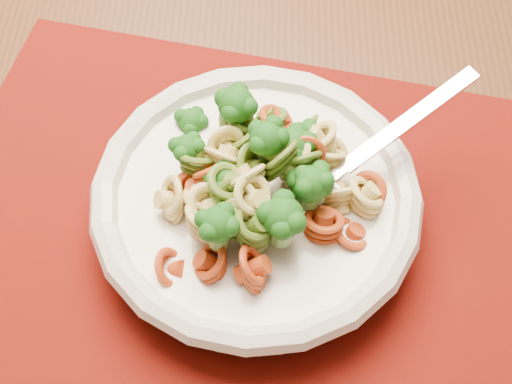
% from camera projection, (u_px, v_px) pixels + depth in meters
% --- Properties ---
extents(dining_table, '(1.59, 1.29, 0.78)m').
position_uv_depth(dining_table, '(309.00, 189.00, 0.68)').
color(dining_table, '#4C2915').
rests_on(dining_table, ground).
extents(placemat, '(0.50, 0.41, 0.00)m').
position_uv_depth(placemat, '(235.00, 237.00, 0.52)').
color(placemat, '#641204').
rests_on(placemat, dining_table).
extents(pasta_bowl, '(0.23, 0.23, 0.04)m').
position_uv_depth(pasta_bowl, '(256.00, 201.00, 0.51)').
color(pasta_bowl, beige).
rests_on(pasta_bowl, placemat).
extents(pasta_broccoli_heap, '(0.20, 0.20, 0.06)m').
position_uv_depth(pasta_broccoli_heap, '(256.00, 187.00, 0.49)').
color(pasta_broccoli_heap, '#D7B96A').
rests_on(pasta_broccoli_heap, pasta_bowl).
extents(fork, '(0.13, 0.16, 0.08)m').
position_uv_depth(fork, '(316.00, 189.00, 0.49)').
color(fork, silver).
rests_on(fork, pasta_bowl).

